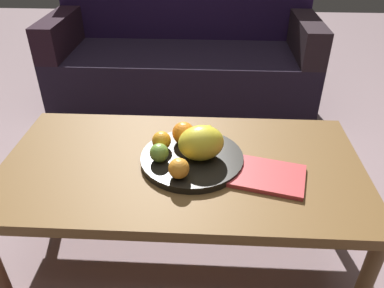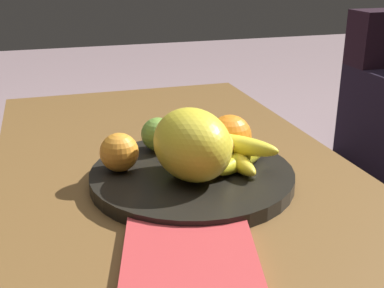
# 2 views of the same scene
# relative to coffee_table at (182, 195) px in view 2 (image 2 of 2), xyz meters

# --- Properties ---
(coffee_table) EXTENTS (1.29, 0.68, 0.43)m
(coffee_table) POSITION_rel_coffee_table_xyz_m (0.00, 0.00, 0.00)
(coffee_table) COLOR brown
(coffee_table) RESTS_ON ground_plane
(fruit_bowl) EXTENTS (0.37, 0.37, 0.03)m
(fruit_bowl) POSITION_rel_coffee_table_xyz_m (0.04, 0.01, 0.05)
(fruit_bowl) COLOR black
(fruit_bowl) RESTS_ON coffee_table
(melon_large_front) EXTENTS (0.19, 0.16, 0.12)m
(melon_large_front) POSITION_rel_coffee_table_xyz_m (0.07, 0.00, 0.13)
(melon_large_front) COLOR yellow
(melon_large_front) RESTS_ON fruit_bowl
(orange_front) EXTENTS (0.07, 0.07, 0.07)m
(orange_front) POSITION_rel_coffee_table_xyz_m (0.00, -0.11, 0.10)
(orange_front) COLOR orange
(orange_front) RESTS_ON fruit_bowl
(orange_left) EXTENTS (0.08, 0.08, 0.08)m
(orange_left) POSITION_rel_coffee_table_xyz_m (0.00, 0.10, 0.11)
(orange_left) COLOR orange
(orange_left) RESTS_ON fruit_bowl
(orange_right) EXTENTS (0.07, 0.07, 0.07)m
(orange_right) POSITION_rel_coffee_table_xyz_m (-0.08, 0.05, 0.10)
(orange_right) COLOR orange
(orange_right) RESTS_ON fruit_bowl
(apple_front) EXTENTS (0.07, 0.07, 0.07)m
(apple_front) POSITION_rel_coffee_table_xyz_m (-0.08, -0.03, 0.10)
(apple_front) COLOR #72A03C
(apple_front) RESTS_ON fruit_bowl
(banana_bunch) EXTENTS (0.15, 0.15, 0.06)m
(banana_bunch) POSITION_rel_coffee_table_xyz_m (0.05, 0.09, 0.10)
(banana_bunch) COLOR yellow
(banana_bunch) RESTS_ON fruit_bowl
(magazine) EXTENTS (0.29, 0.24, 0.02)m
(magazine) POSITION_rel_coffee_table_xyz_m (0.29, -0.07, 0.05)
(magazine) COLOR #C13A3C
(magazine) RESTS_ON coffee_table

